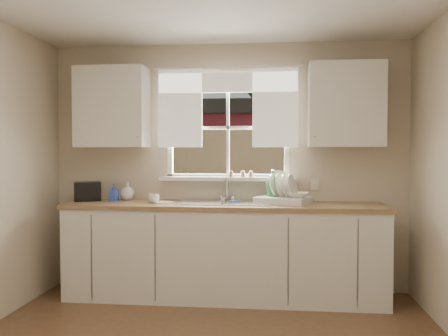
# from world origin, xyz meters

# --- Properties ---
(room_walls) EXTENTS (3.62, 4.02, 2.50)m
(room_walls) POSITION_xyz_m (0.00, -0.07, 1.24)
(room_walls) COLOR beige
(room_walls) RESTS_ON ground
(window) EXTENTS (1.38, 0.16, 1.06)m
(window) POSITION_xyz_m (0.00, 2.00, 1.49)
(window) COLOR white
(window) RESTS_ON room_walls
(curtains) EXTENTS (1.50, 0.03, 0.81)m
(curtains) POSITION_xyz_m (0.00, 1.95, 1.93)
(curtains) COLOR white
(curtains) RESTS_ON room_walls
(base_cabinets) EXTENTS (3.00, 0.62, 0.87)m
(base_cabinets) POSITION_xyz_m (0.00, 1.68, 0.43)
(base_cabinets) COLOR silver
(base_cabinets) RESTS_ON ground
(countertop) EXTENTS (3.04, 0.65, 0.04)m
(countertop) POSITION_xyz_m (0.00, 1.68, 0.89)
(countertop) COLOR olive
(countertop) RESTS_ON base_cabinets
(upper_cabinet_left) EXTENTS (0.70, 0.33, 0.80)m
(upper_cabinet_left) POSITION_xyz_m (-1.15, 1.82, 1.85)
(upper_cabinet_left) COLOR silver
(upper_cabinet_left) RESTS_ON room_walls
(upper_cabinet_right) EXTENTS (0.70, 0.33, 0.80)m
(upper_cabinet_right) POSITION_xyz_m (1.15, 1.82, 1.85)
(upper_cabinet_right) COLOR silver
(upper_cabinet_right) RESTS_ON room_walls
(wall_outlet) EXTENTS (0.08, 0.01, 0.12)m
(wall_outlet) POSITION_xyz_m (0.88, 1.99, 1.08)
(wall_outlet) COLOR beige
(wall_outlet) RESTS_ON room_walls
(sill_jars) EXTENTS (0.24, 0.04, 0.06)m
(sill_jars) POSITION_xyz_m (0.15, 1.94, 1.18)
(sill_jars) COLOR brown
(sill_jars) RESTS_ON window
(backyard) EXTENTS (20.00, 10.00, 6.13)m
(backyard) POSITION_xyz_m (0.58, 8.42, 3.46)
(backyard) COLOR #335421
(backyard) RESTS_ON ground
(sink) EXTENTS (0.88, 0.52, 0.40)m
(sink) POSITION_xyz_m (0.00, 1.71, 0.84)
(sink) COLOR #B7B7BC
(sink) RESTS_ON countertop
(dish_rack) EXTENTS (0.57, 0.51, 0.31)m
(dish_rack) POSITION_xyz_m (0.56, 1.74, 0.98)
(dish_rack) COLOR white
(dish_rack) RESTS_ON countertop
(bowl) EXTENTS (0.26, 0.26, 0.05)m
(bowl) POSITION_xyz_m (0.69, 1.69, 1.00)
(bowl) COLOR white
(bowl) RESTS_ON dish_rack
(soap_bottle_a) EXTENTS (0.15, 0.15, 0.32)m
(soap_bottle_a) POSITION_xyz_m (0.46, 1.80, 1.07)
(soap_bottle_a) COLOR #2C8744
(soap_bottle_a) RESTS_ON countertop
(soap_bottle_b) EXTENTS (0.09, 0.09, 0.17)m
(soap_bottle_b) POSITION_xyz_m (-1.13, 1.78, 1.00)
(soap_bottle_b) COLOR blue
(soap_bottle_b) RESTS_ON countertop
(soap_bottle_c) EXTENTS (0.16, 0.16, 0.19)m
(soap_bottle_c) POSITION_xyz_m (-1.01, 1.87, 1.00)
(soap_bottle_c) COLOR beige
(soap_bottle_c) RESTS_ON countertop
(saucer) EXTENTS (0.19, 0.19, 0.01)m
(saucer) POSITION_xyz_m (-0.59, 1.65, 0.92)
(saucer) COLOR silver
(saucer) RESTS_ON countertop
(cup) EXTENTS (0.12, 0.12, 0.09)m
(cup) POSITION_xyz_m (-0.68, 1.63, 0.95)
(cup) COLOR silver
(cup) RESTS_ON countertop
(black_appliance) EXTENTS (0.33, 0.31, 0.19)m
(black_appliance) POSITION_xyz_m (-1.40, 1.78, 1.00)
(black_appliance) COLOR black
(black_appliance) RESTS_ON countertop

